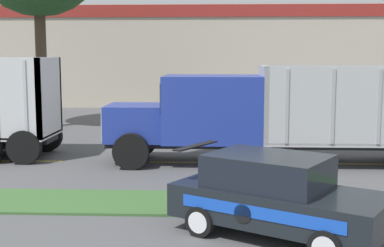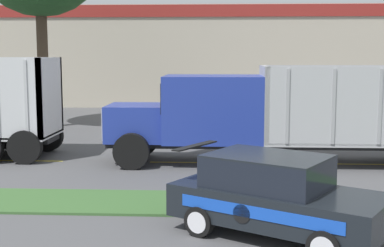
% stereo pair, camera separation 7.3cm
% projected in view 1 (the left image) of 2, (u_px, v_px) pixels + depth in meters
% --- Properties ---
extents(grass_verge, '(120.00, 2.12, 0.06)m').
position_uv_depth(grass_verge, '(165.00, 203.00, 13.02)').
color(grass_verge, '#3D6633').
rests_on(grass_verge, ground_plane).
extents(centre_line_3, '(2.40, 0.14, 0.01)m').
position_uv_depth(centre_line_3, '(27.00, 161.00, 18.27)').
color(centre_line_3, yellow).
rests_on(centre_line_3, ground_plane).
extents(centre_line_4, '(2.40, 0.14, 0.01)m').
position_uv_depth(centre_line_4, '(185.00, 162.00, 18.03)').
color(centre_line_4, yellow).
rests_on(centre_line_4, ground_plane).
extents(centre_line_5, '(2.40, 0.14, 0.01)m').
position_uv_depth(centre_line_5, '(347.00, 164.00, 17.78)').
color(centre_line_5, yellow).
rests_on(centre_line_5, ground_plane).
extents(dump_truck_mid, '(12.18, 2.66, 3.27)m').
position_uv_depth(dump_truck_mid, '(257.00, 116.00, 17.71)').
color(dump_truck_mid, black).
rests_on(dump_truck_mid, ground_plane).
extents(rally_car, '(4.53, 3.75, 1.66)m').
position_uv_depth(rally_car, '(276.00, 195.00, 10.64)').
color(rally_car, black).
rests_on(rally_car, ground_plane).
extents(store_building_backdrop, '(41.82, 12.10, 6.99)m').
position_uv_depth(store_building_backdrop, '(149.00, 56.00, 42.09)').
color(store_building_backdrop, '#BCB29E').
rests_on(store_building_backdrop, ground_plane).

